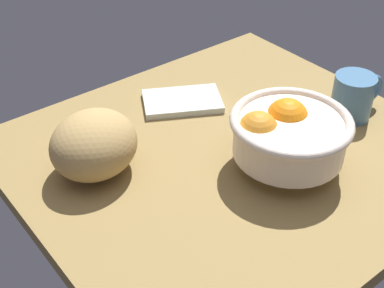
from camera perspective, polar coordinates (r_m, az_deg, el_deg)
ground_plane at (r=95.82cm, az=4.09°, el=-1.35°), size 72.31×66.44×3.00cm
fruit_bowl at (r=88.89cm, az=10.08°, el=1.09°), size 20.08×20.08×11.22cm
bread_loaf at (r=88.45cm, az=-10.45°, el=-0.05°), size 18.85×18.00×10.74cm
napkin_folded at (r=106.81cm, az=-1.05°, el=4.60°), size 18.09×15.84×1.30cm
mug at (r=105.93cm, az=16.92°, el=4.91°), size 11.99×7.74×8.67cm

